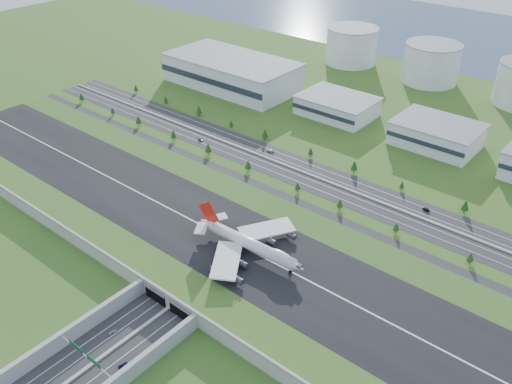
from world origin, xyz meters
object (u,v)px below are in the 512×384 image
Objects in this scene: fuel_tank_a at (352,46)px; boeing_747 at (250,244)px; car_7 at (270,150)px; car_4 at (200,140)px; car_5 at (426,209)px; car_2 at (124,365)px; car_0 at (112,332)px.

boeing_747 is at bearing -67.52° from fuel_tank_a.
fuel_tank_a reaches higher than car_7.
car_4 reaches higher than car_5.
car_7 is at bearing 121.91° from boeing_747.
fuel_tank_a reaches higher than car_2.
boeing_747 is at bearing -8.65° from car_5.
car_5 is at bearing 83.50° from car_0.
boeing_747 reaches higher than car_0.
car_2 is at bearing -129.64° from car_4.
car_5 is 0.81× the size of car_7.
car_2 is (2.18, -83.53, -13.10)m from boeing_747.
car_2 is (131.03, -394.98, -16.70)m from fuel_tank_a.
car_4 is (7.74, -225.13, -16.56)m from fuel_tank_a.
fuel_tank_a is at bearing 119.52° from car_0.
car_7 is (-119.16, 0.01, 0.07)m from car_5.
boeing_747 is 84.58m from car_2.
car_0 is 0.80× the size of car_2.
fuel_tank_a reaches higher than car_5.
car_5 is (169.70, 19.58, -0.06)m from car_4.
car_5 is (177.44, -205.55, -16.62)m from fuel_tank_a.
car_7 is at bearing -74.17° from fuel_tank_a.
boeing_747 is at bearing -111.09° from car_4.
fuel_tank_a is 10.33× the size of car_4.
car_5 is (46.41, 189.43, 0.08)m from car_2.
car_0 is 20.68m from car_2.
car_4 is 1.04× the size of car_5.
car_0 is at bearing -132.68° from car_4.
fuel_tank_a reaches higher than car_4.
car_2 is 209.88m from car_4.
car_7 is at bearing 119.93° from car_0.
car_5 is at bearing 79.15° from car_7.
car_7 is (50.54, 19.59, 0.01)m from car_4.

